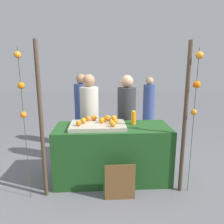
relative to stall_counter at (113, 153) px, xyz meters
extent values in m
plane|color=slate|center=(0.00, 0.00, -0.44)|extent=(24.00, 24.00, 0.00)
cube|color=#1E4C1E|center=(0.00, 0.00, 0.00)|extent=(1.80, 0.74, 0.88)
cube|color=#B2AD99|center=(-0.23, -0.04, 0.47)|extent=(0.84, 0.54, 0.06)
sphere|color=orange|center=(-0.29, 0.17, 0.54)|extent=(0.09, 0.09, 0.09)
sphere|color=orange|center=(-0.39, 0.14, 0.54)|extent=(0.08, 0.08, 0.08)
sphere|color=orange|center=(0.05, -0.04, 0.54)|extent=(0.08, 0.08, 0.08)
sphere|color=orange|center=(0.03, 0.12, 0.55)|extent=(0.09, 0.09, 0.09)
sphere|color=orange|center=(-0.51, -0.13, 0.54)|extent=(0.08, 0.08, 0.08)
sphere|color=orange|center=(-0.45, 0.00, 0.54)|extent=(0.09, 0.09, 0.09)
sphere|color=orange|center=(-0.13, 0.09, 0.54)|extent=(0.08, 0.08, 0.08)
sphere|color=orange|center=(-0.17, 0.00, 0.54)|extent=(0.09, 0.09, 0.09)
sphere|color=orange|center=(-0.01, -0.22, 0.54)|extent=(0.08, 0.08, 0.08)
sphere|color=orange|center=(-0.07, 0.15, 0.55)|extent=(0.09, 0.09, 0.09)
sphere|color=orange|center=(-0.02, -0.08, 0.54)|extent=(0.07, 0.07, 0.07)
cylinder|color=orange|center=(0.35, 0.11, 0.55)|extent=(0.08, 0.08, 0.21)
cylinder|color=yellow|center=(0.35, 0.11, 0.66)|extent=(0.04, 0.04, 0.02)
cube|color=brown|center=(0.07, -0.58, -0.19)|extent=(0.42, 0.01, 0.53)
cube|color=black|center=(0.07, -0.57, -0.19)|extent=(0.39, 0.02, 0.51)
cylinder|color=beige|center=(-0.39, 0.60, 0.28)|extent=(0.33, 0.33, 1.44)
sphere|color=#A87A59|center=(-0.39, 0.60, 1.12)|extent=(0.23, 0.23, 0.23)
cylinder|color=#333338|center=(0.30, 0.62, 0.27)|extent=(0.33, 0.33, 1.43)
sphere|color=tan|center=(0.30, 0.62, 1.10)|extent=(0.22, 0.22, 0.22)
cylinder|color=beige|center=(0.37, 1.87, 0.21)|extent=(0.30, 0.30, 1.30)
sphere|color=beige|center=(0.37, 1.87, 0.96)|extent=(0.20, 0.20, 0.20)
cylinder|color=#384C8C|center=(1.12, 2.37, 0.22)|extent=(0.31, 0.31, 1.32)
sphere|color=tan|center=(1.12, 2.37, 0.98)|extent=(0.21, 0.21, 0.21)
cylinder|color=#384C8C|center=(-0.59, 1.49, 0.27)|extent=(0.33, 0.33, 1.42)
sphere|color=#A87A59|center=(-0.59, 1.49, 1.09)|extent=(0.22, 0.22, 0.22)
cylinder|color=#473828|center=(-0.98, -0.41, 0.63)|extent=(0.06, 0.06, 2.14)
cylinder|color=#473828|center=(0.98, -0.41, 0.63)|extent=(0.06, 0.06, 2.14)
cylinder|color=#2D4C23|center=(-1.18, -0.46, 0.58)|extent=(0.01, 0.01, 2.05)
sphere|color=orange|center=(-1.19, -0.46, 1.51)|extent=(0.08, 0.08, 0.08)
sphere|color=orange|center=(-1.18, -0.45, 1.13)|extent=(0.09, 0.09, 0.09)
sphere|color=orange|center=(-1.18, -0.46, 0.76)|extent=(0.08, 0.08, 0.08)
cylinder|color=#2D4C23|center=(1.09, -0.44, 0.58)|extent=(0.01, 0.01, 2.05)
sphere|color=orange|center=(1.09, -0.44, 1.51)|extent=(0.10, 0.10, 0.10)
sphere|color=orange|center=(1.09, -0.43, 1.13)|extent=(0.10, 0.10, 0.10)
sphere|color=orange|center=(1.08, -0.45, 0.76)|extent=(0.08, 0.08, 0.08)
camera|label=1|loc=(-0.20, -3.20, 1.38)|focal=34.13mm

